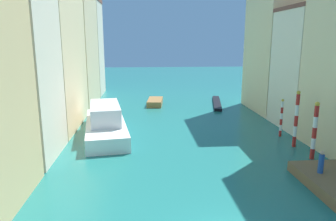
% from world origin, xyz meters
% --- Properties ---
extents(ground_plane, '(154.00, 154.00, 0.00)m').
position_xyz_m(ground_plane, '(0.00, 24.50, 0.00)').
color(ground_plane, '#1E6B66').
extents(building_left_1, '(6.49, 7.16, 19.57)m').
position_xyz_m(building_left_1, '(-14.22, 12.58, 9.80)').
color(building_left_1, beige).
rests_on(building_left_1, ground).
extents(building_left_2, '(6.49, 12.01, 20.60)m').
position_xyz_m(building_left_2, '(-14.22, 22.22, 10.31)').
color(building_left_2, beige).
rests_on(building_left_2, ground).
extents(building_left_3, '(6.49, 11.55, 16.71)m').
position_xyz_m(building_left_3, '(-14.22, 34.33, 8.36)').
color(building_left_3, beige).
rests_on(building_left_3, ground).
extents(building_left_4, '(6.49, 7.47, 16.47)m').
position_xyz_m(building_left_4, '(-14.22, 44.14, 8.25)').
color(building_left_4, beige).
rests_on(building_left_4, ground).
extents(building_right_2, '(6.49, 7.20, 12.90)m').
position_xyz_m(building_right_2, '(14.22, 19.75, 6.46)').
color(building_right_2, beige).
rests_on(building_right_2, ground).
extents(building_right_3, '(6.49, 10.08, 20.43)m').
position_xyz_m(building_right_3, '(14.22, 28.43, 10.23)').
color(building_right_3, beige).
rests_on(building_right_3, ground).
extents(person_on_dock, '(0.36, 0.36, 1.55)m').
position_xyz_m(person_on_dock, '(7.87, 5.94, 1.43)').
color(person_on_dock, '#234C93').
rests_on(person_on_dock, waterfront_dock).
extents(mooring_pole_0, '(0.38, 0.38, 4.74)m').
position_xyz_m(mooring_pole_0, '(9.66, 10.17, 2.43)').
color(mooring_pole_0, red).
rests_on(mooring_pole_0, ground).
extents(mooring_pole_1, '(0.35, 0.35, 5.13)m').
position_xyz_m(mooring_pole_1, '(9.64, 13.23, 2.62)').
color(mooring_pole_1, red).
rests_on(mooring_pole_1, ground).
extents(mooring_pole_2, '(0.27, 0.27, 3.81)m').
position_xyz_m(mooring_pole_2, '(9.74, 16.40, 1.94)').
color(mooring_pole_2, red).
rests_on(mooring_pole_2, ground).
extents(vaporetto_white, '(5.52, 12.71, 3.16)m').
position_xyz_m(vaporetto_white, '(-7.76, 18.42, 1.22)').
color(vaporetto_white, white).
rests_on(vaporetto_white, ground).
extents(gondola_black, '(2.98, 10.20, 0.39)m').
position_xyz_m(gondola_black, '(7.18, 32.94, 0.19)').
color(gondola_black, black).
rests_on(gondola_black, ground).
extents(motorboat_0, '(2.64, 5.25, 0.84)m').
position_xyz_m(motorboat_0, '(-2.12, 33.32, 0.42)').
color(motorboat_0, olive).
rests_on(motorboat_0, ground).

